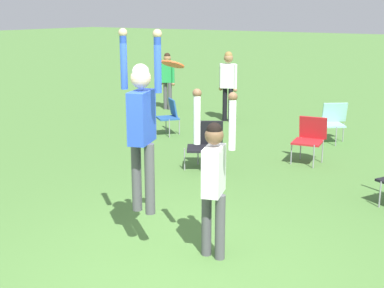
# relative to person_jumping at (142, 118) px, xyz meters

# --- Properties ---
(ground_plane) EXTENTS (120.00, 120.00, 0.00)m
(ground_plane) POSITION_rel_person_jumping_xyz_m (0.53, -0.14, -1.65)
(ground_plane) COLOR #4C7A38
(person_jumping) EXTENTS (0.60, 0.49, 2.18)m
(person_jumping) POSITION_rel_person_jumping_xyz_m (0.00, 0.00, 0.00)
(person_jumping) COLOR #4C4C51
(person_jumping) RESTS_ON ground_plane
(person_defending) EXTENTS (0.57, 0.46, 2.01)m
(person_defending) POSITION_rel_person_jumping_xyz_m (0.82, 0.28, -0.59)
(person_defending) COLOR #4C4C51
(person_defending) RESTS_ON ground_plane
(frisbee) EXTENTS (0.28, 0.26, 0.12)m
(frisbee) POSITION_rel_person_jumping_xyz_m (0.24, 0.29, 0.61)
(frisbee) COLOR #E04C23
(camping_chair_0) EXTENTS (0.65, 0.72, 0.82)m
(camping_chair_0) POSITION_rel_person_jumping_xyz_m (-3.43, 5.19, -1.16)
(camping_chair_0) COLOR gray
(camping_chair_0) RESTS_ON ground_plane
(camping_chair_2) EXTENTS (0.77, 0.86, 0.85)m
(camping_chair_2) POSITION_rel_person_jumping_xyz_m (-0.03, 6.64, -1.16)
(camping_chair_2) COLOR gray
(camping_chair_2) RESTS_ON ground_plane
(camping_chair_3) EXTENTS (0.73, 0.80, 0.88)m
(camping_chair_3) POSITION_rel_person_jumping_xyz_m (-1.26, 3.32, -1.15)
(camping_chair_3) COLOR gray
(camping_chair_3) RESTS_ON ground_plane
(camping_chair_4) EXTENTS (0.61, 0.65, 0.88)m
(camping_chair_4) POSITION_rel_person_jumping_xyz_m (0.21, 4.77, -1.13)
(camping_chair_4) COLOR gray
(camping_chair_4) RESTS_ON ground_plane
(person_spectator_near) EXTENTS (0.54, 0.35, 1.82)m
(person_spectator_near) POSITION_rel_person_jumping_xyz_m (-3.07, 7.25, -0.54)
(person_spectator_near) COLOR black
(person_spectator_near) RESTS_ON ground_plane
(person_spectator_far) EXTENTS (0.51, 0.38, 1.65)m
(person_spectator_far) POSITION_rel_person_jumping_xyz_m (-5.39, 7.74, -0.67)
(person_spectator_far) COLOR #4C4C51
(person_spectator_far) RESTS_ON ground_plane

